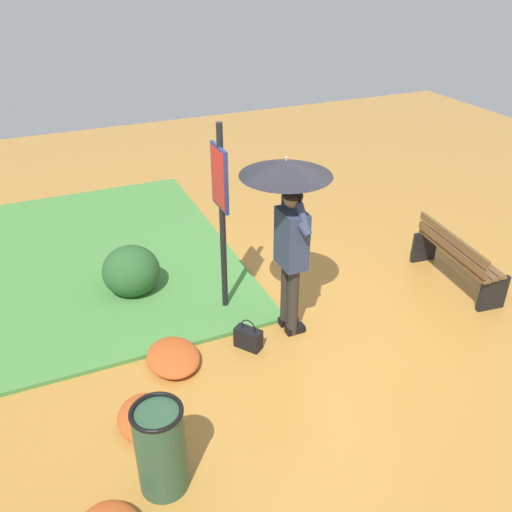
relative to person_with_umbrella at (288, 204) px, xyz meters
name	(u,v)px	position (x,y,z in m)	size (l,w,h in m)	color
ground_plane	(311,323)	(-0.09, -0.30, -1.55)	(18.00, 18.00, 0.00)	#B27A33
grass_verge	(84,259)	(2.45, 1.94, -1.53)	(4.80, 4.00, 0.05)	#47843D
person_with_umbrella	(288,204)	(0.00, 0.00, 0.00)	(0.96, 0.96, 2.04)	#2D2823
info_sign_post	(221,200)	(0.60, 0.52, -0.11)	(0.44, 0.07, 2.30)	black
handbag	(248,338)	(-0.21, 0.55, -1.42)	(0.32, 0.29, 0.37)	black
park_bench	(456,257)	(-0.07, -2.40, -1.15)	(1.40, 0.52, 0.75)	black
trash_bin	(161,448)	(-1.54, 1.85, -1.13)	(0.42, 0.42, 0.83)	#2D5138
shrub_cluster	(132,270)	(1.42, 1.45, -1.25)	(0.79, 0.71, 0.64)	#285628
leaf_pile_near_person	(173,357)	(-0.13, 1.37, -1.48)	(0.69, 0.55, 0.15)	#B74C1E
leaf_pile_by_bench	(146,418)	(-0.84, 1.84, -1.48)	(0.64, 0.51, 0.14)	#B74C1E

